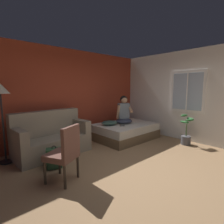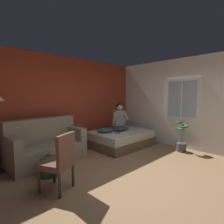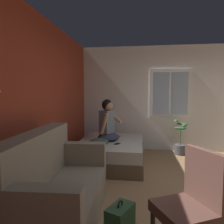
# 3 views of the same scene
# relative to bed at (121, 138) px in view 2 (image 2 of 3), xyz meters

# --- Properties ---
(ground_plane) EXTENTS (40.00, 40.00, 0.00)m
(ground_plane) POSITION_rel_bed_xyz_m (-1.44, -1.75, -0.24)
(ground_plane) COLOR #93704C
(wall_back_accent) EXTENTS (10.35, 0.16, 2.70)m
(wall_back_accent) POSITION_rel_bed_xyz_m (-1.44, 1.00, 1.11)
(wall_back_accent) COLOR #993823
(wall_back_accent) RESTS_ON ground
(wall_side_with_window) EXTENTS (0.19, 6.74, 2.70)m
(wall_side_with_window) POSITION_rel_bed_xyz_m (1.32, -1.75, 1.12)
(wall_side_with_window) COLOR silver
(wall_side_with_window) RESTS_ON ground
(bed) EXTENTS (1.87, 1.36, 0.48)m
(bed) POSITION_rel_bed_xyz_m (0.00, 0.00, 0.00)
(bed) COLOR brown
(bed) RESTS_ON ground
(couch) EXTENTS (1.74, 0.92, 1.04)m
(couch) POSITION_rel_bed_xyz_m (-2.26, 0.31, 0.16)
(couch) COLOR gray
(couch) RESTS_ON ground
(side_chair) EXTENTS (0.62, 0.62, 0.98)m
(side_chair) POSITION_rel_bed_xyz_m (-2.62, -1.08, 0.30)
(side_chair) COLOR #382D23
(side_chair) RESTS_ON ground
(person_seated) EXTENTS (0.65, 0.61, 0.88)m
(person_seated) POSITION_rel_bed_xyz_m (-0.00, 0.07, 0.60)
(person_seated) COLOR #383D51
(person_seated) RESTS_ON bed
(backpack) EXTENTS (0.35, 0.32, 0.46)m
(backpack) POSITION_rel_bed_xyz_m (-2.54, -0.46, -0.04)
(backpack) COLOR #2D5133
(backpack) RESTS_ON ground
(throw_pillow) EXTENTS (0.58, 0.51, 0.14)m
(throw_pillow) POSITION_rel_bed_xyz_m (-0.51, 0.17, 0.31)
(throw_pillow) COLOR #385147
(throw_pillow) RESTS_ON bed
(cell_phone) EXTENTS (0.16, 0.14, 0.01)m
(cell_phone) POSITION_rel_bed_xyz_m (-0.31, -0.17, 0.25)
(cell_phone) COLOR black
(cell_phone) RESTS_ON bed
(potted_plant) EXTENTS (0.39, 0.37, 0.85)m
(potted_plant) POSITION_rel_bed_xyz_m (0.85, -1.57, 0.07)
(potted_plant) COLOR #4C4C51
(potted_plant) RESTS_ON ground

